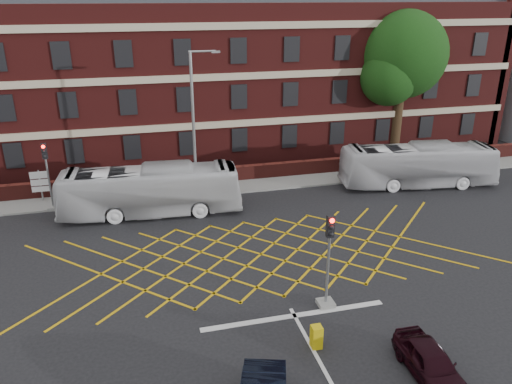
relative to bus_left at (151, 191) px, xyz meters
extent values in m
plane|color=black|center=(5.16, -8.66, -1.52)|extent=(120.00, 120.00, 0.00)
cube|color=#501514|center=(5.16, 13.34, 4.48)|extent=(50.00, 12.00, 12.00)
cube|color=black|center=(5.16, 13.34, 10.48)|extent=(51.00, 10.61, 10.61)
cube|color=#B7A88C|center=(5.16, 7.26, 5.48)|extent=(50.00, 0.18, 0.50)
cube|color=black|center=(5.16, 7.28, 3.98)|extent=(1.20, 0.14, 1.80)
cube|color=#511915|center=(5.16, 4.34, -0.97)|extent=(56.00, 0.50, 1.10)
cube|color=slate|center=(5.16, 3.34, -1.46)|extent=(60.00, 3.00, 0.12)
cube|color=#CC990C|center=(5.16, -6.66, -1.51)|extent=(8.22, 8.22, 0.02)
cube|color=silver|center=(5.16, -12.16, -1.51)|extent=(8.00, 0.30, 0.02)
imported|color=silver|center=(0.00, 0.00, 0.00)|extent=(11.07, 3.42, 3.04)
imported|color=silver|center=(18.33, 0.31, -0.02)|extent=(11.01, 4.15, 2.99)
imported|color=black|center=(8.63, -16.73, -0.92)|extent=(1.52, 3.58, 1.21)
cylinder|color=black|center=(20.45, 7.45, 1.87)|extent=(0.90, 0.90, 6.78)
sphere|color=black|center=(20.45, 7.45, 6.63)|extent=(6.86, 6.86, 6.86)
sphere|color=black|center=(18.95, 6.65, 5.06)|extent=(4.46, 4.46, 4.46)
sphere|color=black|center=(21.95, 8.25, 5.46)|extent=(4.12, 4.12, 4.12)
cube|color=slate|center=(6.72, -11.77, -1.42)|extent=(0.70, 0.70, 0.20)
cylinder|color=gray|center=(6.72, -11.77, 0.23)|extent=(0.12, 0.12, 3.50)
cube|color=black|center=(6.72, -11.77, 2.28)|extent=(0.30, 0.25, 0.95)
sphere|color=#FF0C05|center=(6.72, -11.91, 2.60)|extent=(0.20, 0.20, 0.20)
cube|color=slate|center=(-5.98, 2.22, -1.42)|extent=(0.70, 0.70, 0.20)
cylinder|color=gray|center=(-5.98, 2.22, 0.23)|extent=(0.12, 0.12, 3.50)
cube|color=black|center=(-5.98, 2.22, 2.28)|extent=(0.30, 0.25, 0.95)
sphere|color=#FF0C05|center=(-5.98, 2.08, 2.60)|extent=(0.20, 0.20, 0.20)
cube|color=slate|center=(2.92, 1.04, -1.42)|extent=(1.00, 1.00, 0.20)
cylinder|color=gray|center=(2.92, 1.04, 3.22)|extent=(0.18, 0.18, 9.48)
cylinder|color=gray|center=(3.62, 1.04, 7.96)|extent=(1.60, 0.12, 0.12)
cube|color=gray|center=(4.42, 1.04, 7.91)|extent=(0.50, 0.20, 0.12)
cylinder|color=gray|center=(-6.76, 3.56, -0.42)|extent=(0.10, 0.10, 2.20)
cube|color=silver|center=(-6.76, 3.48, 0.38)|extent=(1.10, 0.06, 0.45)
cube|color=silver|center=(-6.76, 3.48, -0.12)|extent=(1.10, 0.06, 0.40)
cube|color=silver|center=(-6.76, 3.48, -0.57)|extent=(1.10, 0.06, 0.35)
cube|color=gold|center=(5.33, -14.25, -1.05)|extent=(0.40, 0.40, 0.94)
camera|label=1|loc=(-0.75, -28.76, 11.10)|focal=35.00mm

